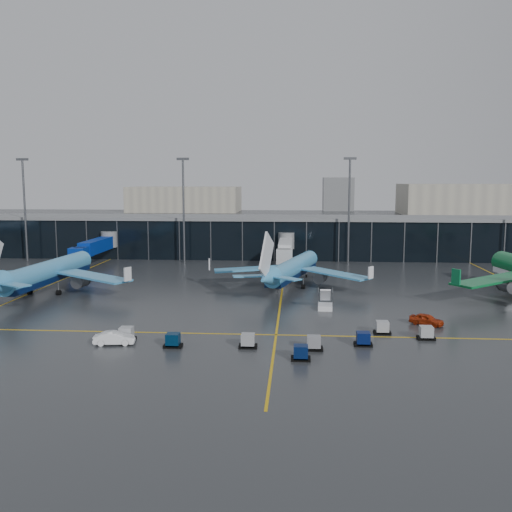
# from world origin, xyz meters

# --- Properties ---
(ground) EXTENTS (600.00, 600.00, 0.00)m
(ground) POSITION_xyz_m (0.00, 0.00, 0.00)
(ground) COLOR #282B2D
(ground) RESTS_ON ground
(terminal_pier) EXTENTS (142.00, 17.00, 10.70)m
(terminal_pier) POSITION_xyz_m (0.00, 62.00, 5.42)
(terminal_pier) COLOR black
(terminal_pier) RESTS_ON ground
(jet_bridges) EXTENTS (94.00, 27.50, 7.20)m
(jet_bridges) POSITION_xyz_m (-35.00, 42.99, 4.55)
(jet_bridges) COLOR #595B60
(jet_bridges) RESTS_ON ground
(flood_masts) EXTENTS (203.00, 0.50, 25.50)m
(flood_masts) POSITION_xyz_m (5.00, 50.00, 13.81)
(flood_masts) COLOR #595B60
(flood_masts) RESTS_ON ground
(distant_hangars) EXTENTS (260.00, 71.00, 22.00)m
(distant_hangars) POSITION_xyz_m (49.94, 270.08, 8.79)
(distant_hangars) COLOR #B2AD99
(distant_hangars) RESTS_ON ground
(taxi_lines) EXTENTS (220.00, 120.00, 0.02)m
(taxi_lines) POSITION_xyz_m (10.00, 10.61, 0.01)
(taxi_lines) COLOR gold
(taxi_lines) RESTS_ON ground
(airliner_arkefly) EXTENTS (36.81, 41.37, 12.16)m
(airliner_arkefly) POSITION_xyz_m (-31.83, 10.50, 6.08)
(airliner_arkefly) COLOR #3F96CF
(airliner_arkefly) RESTS_ON ground
(airliner_klm_near) EXTENTS (40.24, 43.39, 11.19)m
(airliner_klm_near) POSITION_xyz_m (11.93, 19.84, 5.59)
(airliner_klm_near) COLOR #429ED9
(airliner_klm_near) RESTS_ON ground
(baggage_carts) EXTENTS (40.07, 13.35, 1.70)m
(baggage_carts) POSITION_xyz_m (12.19, -19.55, 0.76)
(baggage_carts) COLOR black
(baggage_carts) RESTS_ON ground
(mobile_airstair) EXTENTS (2.38, 3.32, 3.45)m
(mobile_airstair) POSITION_xyz_m (17.15, 0.45, 0.77)
(mobile_airstair) COLOR white
(mobile_airstair) RESTS_ON ground
(service_van_red) EXTENTS (4.94, 4.15, 1.59)m
(service_van_red) POSITION_xyz_m (30.77, -8.38, 0.80)
(service_van_red) COLOR #A2290C
(service_van_red) RESTS_ON ground
(service_van_white) EXTENTS (5.17, 2.44, 1.64)m
(service_van_white) POSITION_xyz_m (-9.71, -20.87, 0.82)
(service_van_white) COLOR white
(service_van_white) RESTS_ON ground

